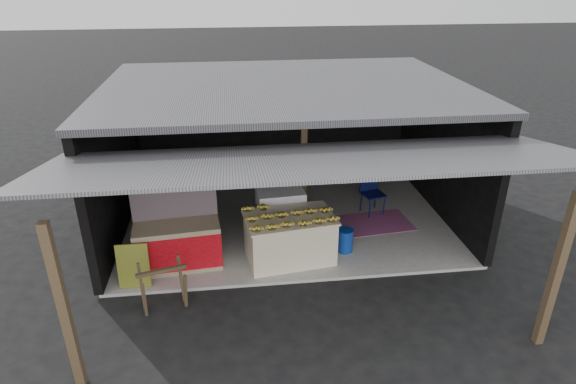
{
  "coord_description": "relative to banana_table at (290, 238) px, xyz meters",
  "views": [
    {
      "loc": [
        -1.12,
        -6.99,
        5.14
      ],
      "look_at": [
        -0.06,
        1.51,
        1.1
      ],
      "focal_mm": 30.0,
      "sensor_mm": 36.0,
      "label": 1
    }
  ],
  "objects": [
    {
      "name": "sawhorse",
      "position": [
        -2.21,
        -1.15,
        -0.02
      ],
      "size": [
        0.84,
        0.83,
        0.78
      ],
      "rotation": [
        0.0,
        0.0,
        0.26
      ],
      "color": "#473823",
      "rests_on": "ground"
    },
    {
      "name": "magenta_rug",
      "position": [
        2.04,
        1.17,
        -0.45
      ],
      "size": [
        1.59,
        1.15,
        0.01
      ],
      "primitive_type": "cube",
      "rotation": [
        0.0,
        0.0,
        0.1
      ],
      "color": "#761A56",
      "rests_on": "concrete_slab"
    },
    {
      "name": "banana_table",
      "position": [
        0.0,
        0.0,
        0.0
      ],
      "size": [
        1.76,
        1.22,
        0.91
      ],
      "rotation": [
        0.0,
        0.0,
        0.14
      ],
      "color": "silver",
      "rests_on": "concrete_slab"
    },
    {
      "name": "green_signboard",
      "position": [
        -2.78,
        -0.52,
        -0.05
      ],
      "size": [
        0.54,
        0.14,
        0.81
      ],
      "primitive_type": "cube",
      "rotation": [
        -0.13,
        0.0,
        0.0
      ],
      "color": "black",
      "rests_on": "concrete_slab"
    },
    {
      "name": "neighbor_stall",
      "position": [
        -2.06,
        0.04,
        0.02
      ],
      "size": [
        1.59,
        0.84,
        1.58
      ],
      "rotation": [
        0.0,
        0.0,
        0.09
      ],
      "color": "#998466",
      "rests_on": "concrete_slab"
    },
    {
      "name": "picture_frames",
      "position": [
        -0.04,
        4.17,
        1.42
      ],
      "size": [
        1.62,
        0.04,
        0.46
      ],
      "color": "black",
      "rests_on": "shophouse"
    },
    {
      "name": "water_barrel",
      "position": [
        1.11,
        0.14,
        -0.23
      ],
      "size": [
        0.3,
        0.3,
        0.44
      ],
      "primitive_type": "cylinder",
      "color": "navy",
      "rests_on": "concrete_slab"
    },
    {
      "name": "plastic_chair",
      "position": [
        2.06,
        1.72,
        0.11
      ],
      "size": [
        0.55,
        0.55,
        0.96
      ],
      "rotation": [
        0.0,
        0.0,
        0.26
      ],
      "color": "#0A0F38",
      "rests_on": "concrete_slab"
    },
    {
      "name": "banana_pile",
      "position": [
        0.0,
        -0.0,
        0.54
      ],
      "size": [
        1.63,
        1.11,
        0.18
      ],
      "primitive_type": null,
      "rotation": [
        0.0,
        0.0,
        0.14
      ],
      "color": "gold",
      "rests_on": "banana_table"
    },
    {
      "name": "concrete_slab",
      "position": [
        0.13,
        1.77,
        -0.48
      ],
      "size": [
        7.0,
        5.0,
        0.06
      ],
      "primitive_type": "cube",
      "color": "gray",
      "rests_on": "ground"
    },
    {
      "name": "ground",
      "position": [
        0.13,
        -0.73,
        -0.51
      ],
      "size": [
        80.0,
        80.0,
        0.0
      ],
      "primitive_type": "plane",
      "color": "black",
      "rests_on": "ground"
    },
    {
      "name": "white_crate",
      "position": [
        -0.08,
        0.87,
        0.06
      ],
      "size": [
        0.98,
        0.71,
        1.04
      ],
      "rotation": [
        0.0,
        0.0,
        0.08
      ],
      "color": "white",
      "rests_on": "concrete_slab"
    },
    {
      "name": "shophouse",
      "position": [
        0.13,
        2.09,
        1.59
      ],
      "size": [
        7.4,
        7.29,
        3.02
      ],
      "color": "black",
      "rests_on": "ground"
    }
  ]
}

